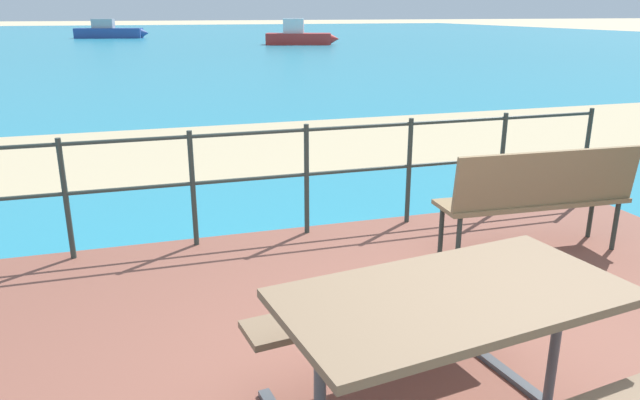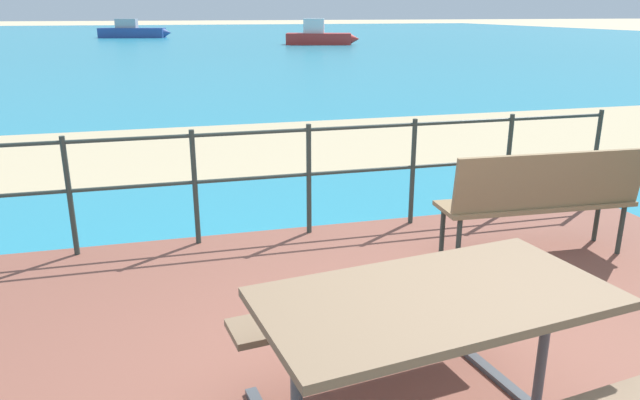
% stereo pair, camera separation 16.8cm
% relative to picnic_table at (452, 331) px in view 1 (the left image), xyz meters
% --- Properties ---
extents(patio_paving, '(6.40, 5.20, 0.06)m').
position_rel_picnic_table_xyz_m(patio_paving, '(0.14, 0.37, -0.62)').
color(patio_paving, brown).
rests_on(patio_paving, ground).
extents(sea_water, '(90.00, 90.00, 0.01)m').
position_rel_picnic_table_xyz_m(sea_water, '(0.14, 40.37, -0.64)').
color(sea_water, teal).
rests_on(sea_water, ground).
extents(beach_strip, '(54.00, 3.67, 0.01)m').
position_rel_picnic_table_xyz_m(beach_strip, '(0.14, 6.72, -0.64)').
color(beach_strip, tan).
rests_on(beach_strip, ground).
extents(picnic_table, '(1.69, 1.59, 0.78)m').
position_rel_picnic_table_xyz_m(picnic_table, '(0.00, 0.00, 0.00)').
color(picnic_table, '#7A6047').
rests_on(picnic_table, patio_paving).
extents(park_bench, '(1.60, 0.49, 0.90)m').
position_rel_picnic_table_xyz_m(park_bench, '(1.77, 1.79, -0.05)').
color(park_bench, '#8C704C').
rests_on(park_bench, patio_paving).
extents(railing_fence, '(5.94, 0.04, 0.99)m').
position_rel_picnic_table_xyz_m(railing_fence, '(0.14, 2.82, 0.02)').
color(railing_fence, '#2D3833').
rests_on(railing_fence, patio_paving).
extents(boat_near, '(4.40, 2.42, 1.49)m').
position_rel_picnic_table_xyz_m(boat_near, '(8.27, 33.17, -0.17)').
color(boat_near, red).
rests_on(boat_near, sea_water).
extents(boat_mid, '(5.28, 2.28, 1.34)m').
position_rel_picnic_table_xyz_m(boat_mid, '(-2.70, 45.40, -0.19)').
color(boat_mid, '#2D478C').
rests_on(boat_mid, sea_water).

